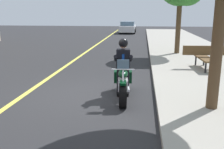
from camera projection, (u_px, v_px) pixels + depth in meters
name	position (u px, v px, depth m)	size (l,w,h in m)	color
ground_plane	(89.00, 96.00, 7.81)	(80.00, 80.00, 0.00)	#28282B
lane_center_stripe	(26.00, 93.00, 8.04)	(60.00, 0.16, 0.01)	#E5DB4C
motorcycle_main	(123.00, 83.00, 7.59)	(2.22, 0.70, 1.26)	black
rider_main	(123.00, 62.00, 7.64)	(0.65, 0.58, 1.74)	black
car_dark	(128.00, 27.00, 31.31)	(4.60, 1.92, 1.40)	silver
bench_sidewalk	(205.00, 55.00, 10.80)	(1.83, 1.80, 0.95)	brown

